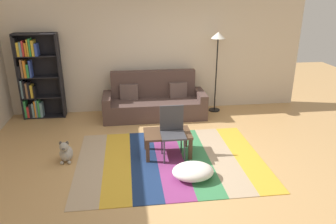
{
  "coord_description": "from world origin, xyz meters",
  "views": [
    {
      "loc": [
        -0.71,
        -4.84,
        2.71
      ],
      "look_at": [
        -0.02,
        0.54,
        0.65
      ],
      "focal_mm": 34.59,
      "sensor_mm": 36.0,
      "label": 1
    }
  ],
  "objects_px": {
    "bookshelf": "(35,78)",
    "coffee_table": "(167,136)",
    "pouf": "(193,171)",
    "couch": "(154,102)",
    "dog": "(66,152)",
    "tv_remote": "(168,133)",
    "standing_lamp": "(218,46)",
    "folding_chair": "(172,128)"
  },
  "relations": [
    {
      "from": "coffee_table",
      "to": "pouf",
      "type": "relative_size",
      "value": 1.26
    },
    {
      "from": "dog",
      "to": "folding_chair",
      "type": "xyz_separation_m",
      "value": [
        1.79,
        -0.06,
        0.37
      ]
    },
    {
      "from": "bookshelf",
      "to": "dog",
      "type": "distance_m",
      "value": 2.46
    },
    {
      "from": "folding_chair",
      "to": "coffee_table",
      "type": "bearing_deg",
      "value": 166.3
    },
    {
      "from": "standing_lamp",
      "to": "tv_remote",
      "type": "height_order",
      "value": "standing_lamp"
    },
    {
      "from": "coffee_table",
      "to": "standing_lamp",
      "type": "bearing_deg",
      "value": 55.71
    },
    {
      "from": "dog",
      "to": "standing_lamp",
      "type": "bearing_deg",
      "value": 33.43
    },
    {
      "from": "coffee_table",
      "to": "folding_chair",
      "type": "relative_size",
      "value": 0.89
    },
    {
      "from": "coffee_table",
      "to": "pouf",
      "type": "height_order",
      "value": "coffee_table"
    },
    {
      "from": "bookshelf",
      "to": "coffee_table",
      "type": "bearing_deg",
      "value": -39.1
    },
    {
      "from": "tv_remote",
      "to": "bookshelf",
      "type": "bearing_deg",
      "value": 105.19
    },
    {
      "from": "couch",
      "to": "dog",
      "type": "distance_m",
      "value": 2.51
    },
    {
      "from": "bookshelf",
      "to": "folding_chair",
      "type": "xyz_separation_m",
      "value": [
        2.7,
        -2.22,
        -0.38
      ]
    },
    {
      "from": "couch",
      "to": "tv_remote",
      "type": "relative_size",
      "value": 15.07
    },
    {
      "from": "standing_lamp",
      "to": "tv_remote",
      "type": "distance_m",
      "value": 2.71
    },
    {
      "from": "pouf",
      "to": "tv_remote",
      "type": "distance_m",
      "value": 0.9
    },
    {
      "from": "coffee_table",
      "to": "folding_chair",
      "type": "bearing_deg",
      "value": -46.87
    },
    {
      "from": "coffee_table",
      "to": "pouf",
      "type": "xyz_separation_m",
      "value": [
        0.29,
        -0.82,
        -0.22
      ]
    },
    {
      "from": "bookshelf",
      "to": "tv_remote",
      "type": "distance_m",
      "value": 3.45
    },
    {
      "from": "bookshelf",
      "to": "dog",
      "type": "bearing_deg",
      "value": -66.96
    },
    {
      "from": "couch",
      "to": "bookshelf",
      "type": "bearing_deg",
      "value": 173.78
    },
    {
      "from": "bookshelf",
      "to": "dog",
      "type": "relative_size",
      "value": 4.68
    },
    {
      "from": "pouf",
      "to": "dog",
      "type": "bearing_deg",
      "value": 157.95
    },
    {
      "from": "couch",
      "to": "standing_lamp",
      "type": "bearing_deg",
      "value": 6.87
    },
    {
      "from": "pouf",
      "to": "folding_chair",
      "type": "xyz_separation_m",
      "value": [
        -0.21,
        0.75,
        0.41
      ]
    },
    {
      "from": "bookshelf",
      "to": "tv_remote",
      "type": "height_order",
      "value": "bookshelf"
    },
    {
      "from": "couch",
      "to": "folding_chair",
      "type": "height_order",
      "value": "couch"
    },
    {
      "from": "couch",
      "to": "bookshelf",
      "type": "distance_m",
      "value": 2.65
    },
    {
      "from": "dog",
      "to": "tv_remote",
      "type": "xyz_separation_m",
      "value": [
        1.73,
        -0.01,
        0.27
      ]
    },
    {
      "from": "folding_chair",
      "to": "tv_remote",
      "type": "bearing_deg",
      "value": 173.34
    },
    {
      "from": "coffee_table",
      "to": "standing_lamp",
      "type": "relative_size",
      "value": 0.44
    },
    {
      "from": "couch",
      "to": "pouf",
      "type": "xyz_separation_m",
      "value": [
        0.35,
        -2.68,
        -0.21
      ]
    },
    {
      "from": "couch",
      "to": "pouf",
      "type": "relative_size",
      "value": 3.55
    },
    {
      "from": "couch",
      "to": "dog",
      "type": "xyz_separation_m",
      "value": [
        -1.65,
        -1.87,
        -0.18
      ]
    },
    {
      "from": "pouf",
      "to": "standing_lamp",
      "type": "height_order",
      "value": "standing_lamp"
    },
    {
      "from": "bookshelf",
      "to": "tv_remote",
      "type": "xyz_separation_m",
      "value": [
        2.64,
        -2.17,
        -0.48
      ]
    },
    {
      "from": "standing_lamp",
      "to": "folding_chair",
      "type": "height_order",
      "value": "standing_lamp"
    },
    {
      "from": "bookshelf",
      "to": "coffee_table",
      "type": "relative_size",
      "value": 2.33
    },
    {
      "from": "couch",
      "to": "folding_chair",
      "type": "xyz_separation_m",
      "value": [
        0.13,
        -1.94,
        0.2
      ]
    },
    {
      "from": "pouf",
      "to": "folding_chair",
      "type": "relative_size",
      "value": 0.71
    },
    {
      "from": "dog",
      "to": "standing_lamp",
      "type": "distance_m",
      "value": 3.96
    },
    {
      "from": "couch",
      "to": "dog",
      "type": "bearing_deg",
      "value": -131.45
    }
  ]
}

